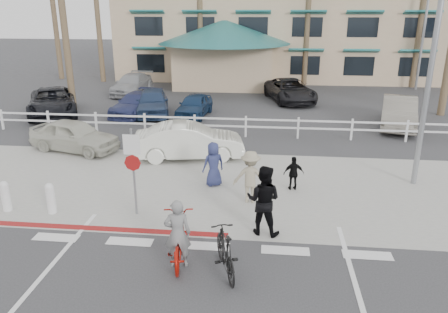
# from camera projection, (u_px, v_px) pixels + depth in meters

# --- Properties ---
(ground) EXTENTS (140.00, 140.00, 0.00)m
(ground) POSITION_uv_depth(u_px,v_px,m) (202.00, 259.00, 10.54)
(ground) COLOR #333335
(sidewalk_plaza) EXTENTS (22.00, 7.00, 0.01)m
(sidewalk_plaza) POSITION_uv_depth(u_px,v_px,m) (223.00, 187.00, 14.77)
(sidewalk_plaza) COLOR gray
(sidewalk_plaza) RESTS_ON ground
(cross_street) EXTENTS (40.00, 5.00, 0.01)m
(cross_street) POSITION_uv_depth(u_px,v_px,m) (233.00, 150.00, 18.53)
(cross_street) COLOR #333335
(cross_street) RESTS_ON ground
(parking_lot) EXTENTS (50.00, 16.00, 0.01)m
(parking_lot) POSITION_uv_depth(u_px,v_px,m) (247.00, 103.00, 27.45)
(parking_lot) COLOR #333335
(parking_lot) RESTS_ON ground
(curb_red) EXTENTS (7.00, 0.25, 0.02)m
(curb_red) POSITION_uv_depth(u_px,v_px,m) (101.00, 229.00, 11.97)
(curb_red) COLOR maroon
(curb_red) RESTS_ON ground
(rail_fence) EXTENTS (29.40, 0.16, 1.00)m
(rail_fence) POSITION_uv_depth(u_px,v_px,m) (248.00, 127.00, 20.19)
(rail_fence) COLOR silver
(rail_fence) RESTS_ON ground
(building) EXTENTS (28.00, 16.00, 11.30)m
(building) POSITION_uv_depth(u_px,v_px,m) (280.00, 7.00, 37.61)
(building) COLOR #CAAD8A
(building) RESTS_ON ground
(sign_post) EXTENTS (0.50, 0.10, 2.90)m
(sign_post) POSITION_uv_depth(u_px,v_px,m) (134.00, 168.00, 12.37)
(sign_post) COLOR gray
(sign_post) RESTS_ON ground
(bollard_0) EXTENTS (0.26, 0.26, 0.95)m
(bollard_0) POSITION_uv_depth(u_px,v_px,m) (51.00, 198.00, 12.76)
(bollard_0) COLOR silver
(bollard_0) RESTS_ON ground
(bollard_1) EXTENTS (0.26, 0.26, 0.95)m
(bollard_1) POSITION_uv_depth(u_px,v_px,m) (6.00, 196.00, 12.90)
(bollard_1) COLOR silver
(bollard_1) RESTS_ON ground
(streetlight_0) EXTENTS (0.60, 2.00, 9.00)m
(streetlight_0) POSITION_uv_depth(u_px,v_px,m) (434.00, 50.00, 13.57)
(streetlight_0) COLOR gray
(streetlight_0) RESTS_ON ground
(streetlight_1) EXTENTS (0.60, 2.00, 9.50)m
(streetlight_1) POSITION_uv_depth(u_px,v_px,m) (425.00, 22.00, 30.31)
(streetlight_1) COLOR gray
(streetlight_1) RESTS_ON ground
(palm_10) EXTENTS (4.00, 4.00, 12.00)m
(palm_10) POSITION_uv_depth(u_px,v_px,m) (61.00, 2.00, 23.69)
(palm_10) COLOR #173916
(palm_10) RESTS_ON ground
(bike_red) EXTENTS (1.02, 2.14, 1.08)m
(bike_red) POSITION_uv_depth(u_px,v_px,m) (178.00, 239.00, 10.40)
(bike_red) COLOR #930F06
(bike_red) RESTS_ON ground
(rider_red) EXTENTS (0.68, 0.51, 1.69)m
(rider_red) POSITION_uv_depth(u_px,v_px,m) (178.00, 234.00, 10.02)
(rider_red) COLOR slate
(rider_red) RESTS_ON ground
(bike_black) EXTENTS (1.04, 1.86, 1.07)m
(bike_black) POSITION_uv_depth(u_px,v_px,m) (225.00, 252.00, 9.87)
(bike_black) COLOR black
(bike_black) RESTS_ON ground
(rider_black) EXTENTS (1.08, 0.92, 1.92)m
(rider_black) POSITION_uv_depth(u_px,v_px,m) (263.00, 200.00, 11.48)
(rider_black) COLOR black
(rider_black) RESTS_ON ground
(pedestrian_a) EXTENTS (1.10, 0.66, 1.66)m
(pedestrian_a) POSITION_uv_depth(u_px,v_px,m) (250.00, 177.00, 13.39)
(pedestrian_a) COLOR gray
(pedestrian_a) RESTS_ON ground
(pedestrian_child) EXTENTS (0.71, 0.38, 1.15)m
(pedestrian_child) POSITION_uv_depth(u_px,v_px,m) (294.00, 173.00, 14.36)
(pedestrian_child) COLOR black
(pedestrian_child) RESTS_ON ground
(pedestrian_b) EXTENTS (0.89, 0.79, 1.52)m
(pedestrian_b) POSITION_uv_depth(u_px,v_px,m) (213.00, 164.00, 14.65)
(pedestrian_b) COLOR navy
(pedestrian_b) RESTS_ON ground
(car_white_sedan) EXTENTS (4.53, 2.28, 1.43)m
(car_white_sedan) POSITION_uv_depth(u_px,v_px,m) (189.00, 141.00, 17.32)
(car_white_sedan) COLOR silver
(car_white_sedan) RESTS_ON ground
(car_red_compact) EXTENTS (4.16, 2.56, 1.32)m
(car_red_compact) POSITION_uv_depth(u_px,v_px,m) (74.00, 135.00, 18.25)
(car_red_compact) COLOR beige
(car_red_compact) RESTS_ON ground
(lot_car_0) EXTENTS (4.51, 5.91, 1.49)m
(lot_car_0) POSITION_uv_depth(u_px,v_px,m) (53.00, 102.00, 24.21)
(lot_car_0) COLOR black
(lot_car_0) RESTS_ON ground
(lot_car_1) EXTENTS (2.42, 4.45, 1.22)m
(lot_car_1) POSITION_uv_depth(u_px,v_px,m) (136.00, 104.00, 24.35)
(lot_car_1) COLOR navy
(lot_car_1) RESTS_ON ground
(lot_car_2) EXTENTS (1.82, 3.73, 1.23)m
(lot_car_2) POSITION_uv_depth(u_px,v_px,m) (194.00, 105.00, 24.00)
(lot_car_2) COLOR #142C4E
(lot_car_2) RESTS_ON ground
(lot_car_3) EXTENTS (2.66, 4.85, 1.52)m
(lot_car_3) POSITION_uv_depth(u_px,v_px,m) (399.00, 112.00, 21.79)
(lot_car_3) COLOR gray
(lot_car_3) RESTS_ON ground
(lot_car_4) EXTENTS (2.12, 4.73, 1.35)m
(lot_car_4) POSITION_uv_depth(u_px,v_px,m) (132.00, 84.00, 30.08)
(lot_car_4) COLOR #9B9DA0
(lot_car_4) RESTS_ON ground
(lot_car_5) EXTENTS (3.60, 5.51, 1.41)m
(lot_car_5) POSITION_uv_depth(u_px,v_px,m) (290.00, 90.00, 27.72)
(lot_car_5) COLOR black
(lot_car_5) RESTS_ON ground
(lot_car_6) EXTENTS (2.71, 4.58, 1.46)m
(lot_car_6) POSITION_uv_depth(u_px,v_px,m) (152.00, 102.00, 24.26)
(lot_car_6) COLOR navy
(lot_car_6) RESTS_ON ground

